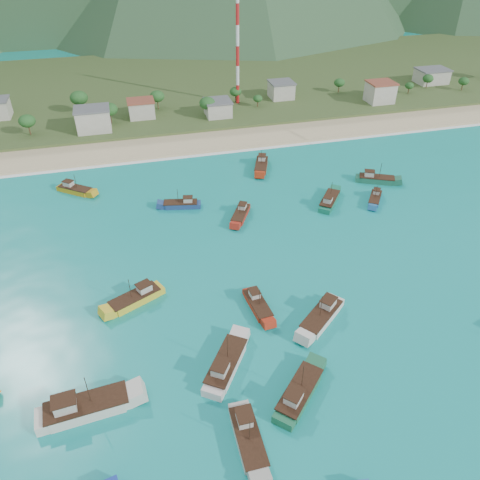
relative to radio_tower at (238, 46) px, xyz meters
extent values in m
plane|color=#0C7F86|center=(-27.02, -108.00, -22.39)|extent=(600.00, 600.00, 0.00)
cube|color=beige|center=(-27.02, -29.00, -22.39)|extent=(400.00, 18.00, 1.20)
cube|color=#385123|center=(-27.02, 32.00, -22.39)|extent=(400.00, 110.00, 2.40)
cube|color=white|center=(-27.02, -38.50, -22.39)|extent=(400.00, 2.50, 0.08)
cube|color=beige|center=(-53.20, -13.97, -17.22)|extent=(10.93, 8.48, 7.15)
cube|color=beige|center=(-36.78, -5.74, -17.94)|extent=(8.83, 7.36, 5.70)
cube|color=beige|center=(-10.11, -10.91, -18.26)|extent=(8.73, 8.80, 5.06)
cube|color=beige|center=(17.95, 1.54, -17.87)|extent=(8.68, 8.37, 5.85)
cube|color=beige|center=(53.03, -12.38, -17.23)|extent=(9.37, 8.34, 7.13)
cube|color=beige|center=(86.14, 3.92, -18.12)|extent=(12.48, 8.93, 5.35)
cylinder|color=red|center=(0.00, 0.00, -17.33)|extent=(1.20, 1.20, 6.93)
cylinder|color=white|center=(0.00, 0.00, -10.40)|extent=(1.20, 1.20, 6.93)
cylinder|color=red|center=(0.00, 0.00, -3.47)|extent=(1.20, 1.20, 6.93)
cylinder|color=white|center=(0.00, 0.00, 3.47)|extent=(1.20, 1.20, 6.93)
cylinder|color=red|center=(0.00, 0.00, 10.40)|extent=(1.20, 1.20, 6.93)
cube|color=#136B4E|center=(5.34, -75.77, -21.82)|extent=(9.04, 10.40, 1.95)
cube|color=beige|center=(4.00, -77.51, -20.06)|extent=(3.04, 3.12, 1.58)
cylinder|color=#382114|center=(5.71, -75.29, -18.66)|extent=(0.12, 0.12, 4.38)
cube|color=#1D6348|center=(22.75, -68.31, -21.81)|extent=(11.06, 7.52, 1.95)
cube|color=beige|center=(20.77, -67.36, -20.04)|extent=(3.05, 2.83, 1.59)
cylinder|color=#382114|center=(23.30, -68.58, -18.64)|extent=(0.12, 0.12, 4.40)
cube|color=gold|center=(-46.38, -101.13, -21.78)|extent=(11.51, 7.79, 2.03)
cube|color=beige|center=(-44.31, -100.15, -19.93)|extent=(3.17, 2.94, 1.65)
cylinder|color=#382114|center=(-46.95, -101.41, -18.47)|extent=(0.12, 0.12, 4.57)
cube|color=beige|center=(-32.80, -121.13, -21.67)|extent=(9.96, 12.25, 2.24)
cube|color=beige|center=(-34.22, -123.21, -19.64)|extent=(3.45, 3.59, 1.82)
cylinder|color=#382114|center=(-32.40, -120.55, -18.02)|extent=(0.12, 0.12, 5.05)
cube|color=#B0AA9E|center=(-32.78, -135.01, -21.76)|extent=(3.37, 11.32, 2.06)
cube|color=beige|center=(-32.78, -132.69, -19.90)|extent=(2.08, 2.58, 1.67)
cylinder|color=#382114|center=(-32.79, -135.65, -18.42)|extent=(0.12, 0.12, 4.63)
cube|color=#A62316|center=(-18.78, -76.53, -21.93)|extent=(7.07, 9.65, 1.73)
cube|color=beige|center=(-17.83, -74.84, -20.37)|extent=(2.57, 2.73, 1.40)
cylinder|color=#382114|center=(-19.04, -77.00, -19.13)|extent=(0.12, 0.12, 3.88)
cube|color=silver|center=(-13.24, -114.84, -21.71)|extent=(11.42, 10.29, 2.16)
cube|color=beige|center=(-11.36, -113.29, -19.75)|extent=(3.47, 3.40, 1.76)
cylinder|color=#382114|center=(-13.76, -115.27, -18.19)|extent=(0.12, 0.12, 4.87)
cube|color=#C79017|center=(-58.72, -53.30, -21.87)|extent=(9.90, 8.54, 1.85)
cube|color=beige|center=(-60.37, -52.05, -20.19)|extent=(2.96, 2.88, 1.50)
cylinder|color=#382114|center=(-58.26, -53.65, -18.87)|extent=(0.12, 0.12, 4.16)
cube|color=#AB2814|center=(-23.63, -108.71, -21.93)|extent=(3.81, 9.73, 1.72)
cube|color=beige|center=(-23.84, -106.78, -20.37)|extent=(1.96, 2.33, 1.40)
cylinder|color=#382114|center=(-23.57, -109.24, -19.13)|extent=(0.12, 0.12, 3.88)
cube|color=#1C6441|center=(-22.94, -129.43, -21.71)|extent=(10.92, 10.93, 2.17)
cube|color=beige|center=(-24.67, -131.16, -19.74)|extent=(3.46, 3.46, 1.76)
cylinder|color=#382114|center=(-22.46, -128.95, -18.18)|extent=(0.12, 0.12, 4.88)
cube|color=#A32B10|center=(-6.16, -52.28, -21.80)|extent=(6.97, 11.36, 1.99)
cube|color=beige|center=(-5.35, -50.20, -20.00)|extent=(2.77, 3.04, 1.62)
cylinder|color=#382114|center=(-6.38, -52.86, -18.57)|extent=(0.12, 0.12, 4.47)
cube|color=#215E98|center=(17.37, -77.67, -22.00)|extent=(7.09, 8.54, 1.57)
cube|color=beige|center=(18.39, -76.23, -20.58)|extent=(2.43, 2.52, 1.28)
cylinder|color=#382114|center=(17.08, -78.08, -19.45)|extent=(0.12, 0.12, 3.54)
cube|color=navy|center=(-32.43, -67.91, -21.92)|extent=(9.99, 4.66, 1.75)
cube|color=beige|center=(-30.50, -68.29, -20.33)|extent=(2.49, 2.15, 1.42)
cylinder|color=#382114|center=(-32.97, -67.80, -19.08)|extent=(0.12, 0.12, 3.94)
cube|color=silver|center=(-55.14, -123.98, -21.53)|extent=(14.20, 5.35, 2.52)
cube|color=beige|center=(-57.97, -124.23, -19.24)|extent=(3.37, 2.82, 2.05)
cylinder|color=#382114|center=(-54.36, -123.90, -17.43)|extent=(0.12, 0.12, 5.68)
camera|label=1|loc=(-43.42, -171.36, 40.58)|focal=35.00mm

